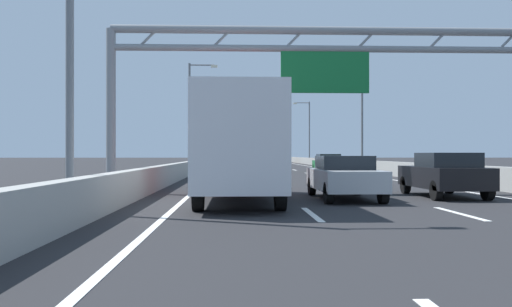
{
  "coord_description": "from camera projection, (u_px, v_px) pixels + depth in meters",
  "views": [
    {
      "loc": [
        -3.63,
        -0.22,
        1.45
      ],
      "look_at": [
        -1.03,
        67.29,
        1.54
      ],
      "focal_mm": 37.44,
      "sensor_mm": 36.0,
      "label": 1
    }
  ],
  "objects": [
    {
      "name": "ground_plane",
      "position": [
        255.0,
        162.0,
        100.28
      ],
      "size": [
        260.0,
        260.0,
        0.0
      ],
      "primitive_type": "plane",
      "color": "#262628"
    },
    {
      "name": "lane_dash_left_1",
      "position": [
        312.0,
        214.0,
        12.78
      ],
      "size": [
        0.16,
        3.0,
        0.01
      ],
      "primitive_type": "cube",
      "color": "white",
      "rests_on": "ground_plane"
    },
    {
      "name": "lane_dash_left_2",
      "position": [
        280.0,
        189.0,
        21.77
      ],
      "size": [
        0.16,
        3.0,
        0.01
      ],
      "primitive_type": "cube",
      "color": "white",
      "rests_on": "ground_plane"
    },
    {
      "name": "lane_dash_left_3",
      "position": [
        267.0,
        179.0,
        30.76
      ],
      "size": [
        0.16,
        3.0,
        0.01
      ],
      "primitive_type": "cube",
      "color": "white",
      "rests_on": "ground_plane"
    },
    {
      "name": "lane_dash_left_4",
      "position": [
        260.0,
        174.0,
        39.76
      ],
      "size": [
        0.16,
        3.0,
        0.01
      ],
      "primitive_type": "cube",
      "color": "white",
      "rests_on": "ground_plane"
    },
    {
      "name": "lane_dash_left_5",
      "position": [
        255.0,
        170.0,
        48.75
      ],
      "size": [
        0.16,
        3.0,
        0.01
      ],
      "primitive_type": "cube",
      "color": "white",
      "rests_on": "ground_plane"
    },
    {
      "name": "lane_dash_left_6",
      "position": [
        252.0,
        168.0,
        57.74
      ],
      "size": [
        0.16,
        3.0,
        0.01
      ],
      "primitive_type": "cube",
      "color": "white",
      "rests_on": "ground_plane"
    },
    {
      "name": "lane_dash_left_7",
      "position": [
        250.0,
        166.0,
        66.74
      ],
      "size": [
        0.16,
        3.0,
        0.01
      ],
      "primitive_type": "cube",
      "color": "white",
      "rests_on": "ground_plane"
    },
    {
      "name": "lane_dash_left_8",
      "position": [
        248.0,
        164.0,
        75.73
      ],
      "size": [
        0.16,
        3.0,
        0.01
      ],
      "primitive_type": "cube",
      "color": "white",
      "rests_on": "ground_plane"
    },
    {
      "name": "lane_dash_left_9",
      "position": [
        247.0,
        163.0,
        84.72
      ],
      "size": [
        0.16,
        3.0,
        0.01
      ],
      "primitive_type": "cube",
      "color": "white",
      "rests_on": "ground_plane"
    },
    {
      "name": "lane_dash_left_10",
      "position": [
        246.0,
        162.0,
        93.72
      ],
      "size": [
        0.16,
        3.0,
        0.01
      ],
      "primitive_type": "cube",
      "color": "white",
      "rests_on": "ground_plane"
    },
    {
      "name": "lane_dash_left_11",
      "position": [
        245.0,
        162.0,
        102.71
      ],
      "size": [
        0.16,
        3.0,
        0.01
      ],
      "primitive_type": "cube",
      "color": "white",
      "rests_on": "ground_plane"
    },
    {
      "name": "lane_dash_left_12",
      "position": [
        244.0,
        161.0,
        111.7
      ],
      "size": [
        0.16,
        3.0,
        0.01
      ],
      "primitive_type": "cube",
      "color": "white",
      "rests_on": "ground_plane"
    },
    {
      "name": "lane_dash_left_13",
      "position": [
        244.0,
        161.0,
        120.7
      ],
      "size": [
        0.16,
        3.0,
        0.01
      ],
      "primitive_type": "cube",
      "color": "white",
      "rests_on": "ground_plane"
    },
    {
      "name": "lane_dash_left_14",
      "position": [
        243.0,
        160.0,
        129.69
      ],
      "size": [
        0.16,
        3.0,
        0.01
      ],
      "primitive_type": "cube",
      "color": "white",
      "rests_on": "ground_plane"
    },
    {
      "name": "lane_dash_left_15",
      "position": [
        242.0,
        160.0,
        138.68
      ],
      "size": [
        0.16,
        3.0,
        0.01
      ],
      "primitive_type": "cube",
      "color": "white",
      "rests_on": "ground_plane"
    },
    {
      "name": "lane_dash_left_16",
      "position": [
        242.0,
        159.0,
        147.68
      ],
      "size": [
        0.16,
        3.0,
        0.01
      ],
      "primitive_type": "cube",
      "color": "white",
      "rests_on": "ground_plane"
    },
    {
      "name": "lane_dash_left_17",
      "position": [
        242.0,
        159.0,
        156.67
      ],
      "size": [
        0.16,
        3.0,
        0.01
      ],
      "primitive_type": "cube",
      "color": "white",
      "rests_on": "ground_plane"
    },
    {
      "name": "lane_dash_right_1",
      "position": [
        460.0,
        214.0,
        12.92
      ],
      "size": [
        0.16,
        3.0,
        0.01
      ],
      "primitive_type": "cube",
      "color": "white",
      "rests_on": "ground_plane"
    },
    {
      "name": "lane_dash_right_2",
      "position": [
        368.0,
        189.0,
        21.91
      ],
      "size": [
        0.16,
        3.0,
        0.01
      ],
      "primitive_type": "cube",
      "color": "white",
      "rests_on": "ground_plane"
    },
    {
      "name": "lane_dash_right_3",
      "position": [
        329.0,
        179.0,
        30.9
      ],
      "size": [
        0.16,
        3.0,
        0.01
      ],
      "primitive_type": "cube",
      "color": "white",
      "rests_on": "ground_plane"
    },
    {
      "name": "lane_dash_right_4",
      "position": [
        308.0,
        173.0,
        39.9
      ],
      "size": [
        0.16,
        3.0,
        0.01
      ],
      "primitive_type": "cube",
      "color": "white",
      "rests_on": "ground_plane"
    },
    {
      "name": "lane_dash_right_5",
      "position": [
        295.0,
        170.0,
        48.89
      ],
      "size": [
        0.16,
        3.0,
        0.01
      ],
      "primitive_type": "cube",
      "color": "white",
      "rests_on": "ground_plane"
    },
    {
      "name": "lane_dash_right_6",
      "position": [
        285.0,
        168.0,
        57.88
      ],
      "size": [
        0.16,
        3.0,
        0.01
      ],
      "primitive_type": "cube",
      "color": "white",
      "rests_on": "ground_plane"
    },
    {
      "name": "lane_dash_right_7",
      "position": [
        279.0,
        166.0,
        66.88
      ],
      "size": [
        0.16,
        3.0,
        0.01
      ],
      "primitive_type": "cube",
      "color": "white",
      "rests_on": "ground_plane"
    },
    {
      "name": "lane_dash_right_8",
      "position": [
        274.0,
        164.0,
        75.87
      ],
      "size": [
        0.16,
        3.0,
        0.01
      ],
      "primitive_type": "cube",
      "color": "white",
      "rests_on": "ground_plane"
    },
    {
      "name": "lane_dash_right_9",
      "position": [
        270.0,
        163.0,
        84.86
      ],
      "size": [
        0.16,
        3.0,
        0.01
      ],
      "primitive_type": "cube",
      "color": "white",
      "rests_on": "ground_plane"
    },
    {
      "name": "lane_dash_right_10",
      "position": [
        266.0,
        162.0,
        93.86
      ],
      "size": [
        0.16,
        3.0,
        0.01
      ],
      "primitive_type": "cube",
      "color": "white",
      "rests_on": "ground_plane"
    },
    {
      "name": "lane_dash_right_11",
      "position": [
        264.0,
        162.0,
        102.85
      ],
      "size": [
        0.16,
        3.0,
        0.01
      ],
      "primitive_type": "cube",
      "color": "white",
      "rests_on": "ground_plane"
    },
    {
      "name": "lane_dash_right_12",
      "position": [
        261.0,
        161.0,
        111.84
      ],
      "size": [
        0.16,
        3.0,
        0.01
      ],
      "primitive_type": "cube",
      "color": "white",
      "rests_on": "ground_plane"
    },
    {
      "name": "lane_dash_right_13",
      "position": [
        259.0,
        161.0,
        120.84
      ],
      "size": [
        0.16,
        3.0,
        0.01
      ],
      "primitive_type": "cube",
      "color": "white",
      "rests_on": "ground_plane"
    },
    {
      "name": "lane_dash_right_14",
      "position": [
        258.0,
        160.0,
        129.83
      ],
      "size": [
        0.16,
        3.0,
        0.01
      ],
      "primitive_type": "cube",
      "color": "white",
      "rests_on": "ground_plane"
    },
    {
      "name": "lane_dash_right_15",
      "position": [
        256.0,
        160.0,
        138.82
      ],
      "size": [
        0.16,
        3.0,
        0.01
      ],
      "primitive_type": "cube",
      "color": "white",
      "rests_on": "ground_plane"
    },
    {
      "name": "lane_dash_right_16",
      "position": [
        255.0,
        159.0,
        147.82
      ],
      "size": [
        0.16,
        3.0,
        0.01
      ],
      "primitive_type": "cube",
      "color": "white",
      "rests_on": "ground_plane"
    },
    {
      "name": "lane_dash_right_17",
      "position": [
        254.0,
        159.0,
        156.81
      ],
      "size": [
        0.16,
        3.0,
        0.01
      ],
      "primitive_type": "cube",
      "color": "white",
      "rests_on": "ground_plane"
    },
    {
      "name": "edge_line_left",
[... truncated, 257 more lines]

